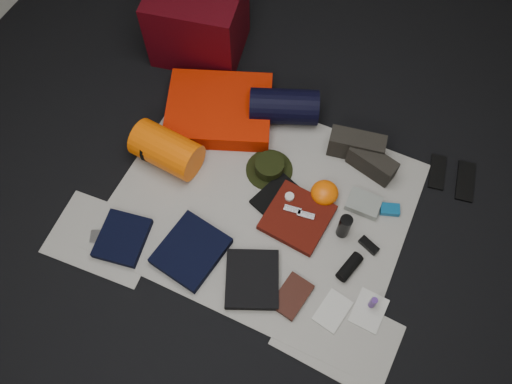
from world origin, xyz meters
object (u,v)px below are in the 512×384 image
at_px(sleeping_pad, 219,110).
at_px(compact_camera, 362,198).
at_px(paperback_book, 292,296).
at_px(navy_duffel, 284,107).
at_px(red_cabinet, 198,22).
at_px(water_bottle, 344,226).
at_px(stuff_sack, 167,150).

bearing_deg(sleeping_pad, compact_camera, -10.39).
bearing_deg(paperback_book, navy_duffel, 125.67).
relative_size(red_cabinet, paperback_book, 2.56).
xyz_separation_m(red_cabinet, water_bottle, (1.33, -0.86, -0.14)).
bearing_deg(sleeping_pad, red_cabinet, 129.31).
xyz_separation_m(sleeping_pad, water_bottle, (0.96, -0.42, 0.03)).
bearing_deg(water_bottle, red_cabinet, 146.96).
height_order(red_cabinet, navy_duffel, red_cabinet).
relative_size(red_cabinet, stuff_sack, 1.45).
xyz_separation_m(sleeping_pad, navy_duffel, (0.36, 0.15, 0.05)).
distance_m(sleeping_pad, stuff_sack, 0.43).
height_order(red_cabinet, water_bottle, red_cabinet).
bearing_deg(water_bottle, stuff_sack, 179.68).
bearing_deg(stuff_sack, compact_camera, 11.62).
bearing_deg(red_cabinet, paperback_book, -58.33).
height_order(water_bottle, compact_camera, water_bottle).
bearing_deg(stuff_sack, sleeping_pad, 73.27).
height_order(sleeping_pad, navy_duffel, navy_duffel).
xyz_separation_m(red_cabinet, sleeping_pad, (0.36, -0.44, -0.17)).
bearing_deg(red_cabinet, navy_duffel, -33.12).
height_order(water_bottle, paperback_book, water_bottle).
bearing_deg(red_cabinet, compact_camera, -36.04).
relative_size(navy_duffel, water_bottle, 2.37).
height_order(navy_duffel, paperback_book, navy_duffel).
distance_m(water_bottle, paperback_book, 0.46).
xyz_separation_m(stuff_sack, compact_camera, (1.12, 0.23, -0.10)).
xyz_separation_m(compact_camera, paperback_book, (-0.14, -0.68, -0.00)).
distance_m(sleeping_pad, compact_camera, 1.01).
height_order(compact_camera, paperback_book, compact_camera).
height_order(stuff_sack, navy_duffel, stuff_sack).
relative_size(navy_duffel, compact_camera, 4.64).
xyz_separation_m(water_bottle, compact_camera, (0.03, 0.24, -0.07)).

